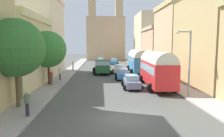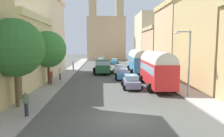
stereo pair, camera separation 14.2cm
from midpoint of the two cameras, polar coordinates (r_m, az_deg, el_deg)
The scene contains 27 objects.
ground_plane at distance 40.73m, azimuth -0.85°, elevation -0.54°, with size 154.00×154.00×0.00m, color #4E514D.
sidewalk_left at distance 41.10m, azimuth -11.00°, elevation -0.49°, with size 2.50×70.00×0.14m, color #989590.
sidewalk_right at distance 41.62m, azimuth 9.18°, elevation -0.38°, with size 2.50×70.00×0.14m, color #ACA2A1.
building_left_1 at distance 26.57m, azimuth -24.74°, elevation 4.16°, with size 6.19×11.47×8.16m.
building_left_2 at distance 37.40m, azimuth -18.44°, elevation 8.22°, with size 6.26×10.67×12.57m.
building_right_1 at distance 26.78m, azimuth 24.09°, elevation 6.47°, with size 4.25×11.35×10.34m.
building_right_2 at distance 37.24m, azimuth 16.17°, elevation 7.60°, with size 4.69×10.45×11.63m.
building_right_3 at distance 48.73m, azimuth 12.10°, elevation 5.64°, with size 5.78×11.77×8.76m.
building_right_4 at distance 60.54m, azimuth 8.69°, elevation 7.99°, with size 4.31×11.93×13.45m.
distant_church at distance 70.65m, azimuth -1.77°, elevation 8.49°, with size 12.18×7.80×21.66m.
parked_bus_0 at distance 24.62m, azimuth 11.73°, elevation 0.22°, with size 3.41×9.08×4.12m.
parked_bus_1 at distance 37.77m, azimuth 6.70°, elevation 2.26°, with size 3.42×9.99×3.99m.
cargo_truck_0 at distance 35.28m, azimuth -2.76°, elevation 0.49°, with size 3.33×6.86×2.47m.
car_0 at distance 46.58m, azimuth -2.72°, elevation 1.24°, with size 2.41×3.73×1.49m.
car_1 at distance 54.22m, azimuth -3.17°, elevation 1.92°, with size 2.22×3.92×1.42m.
car_2 at distance 61.24m, azimuth -3.15°, elevation 2.43°, with size 2.38×4.33×1.45m.
car_3 at distance 23.96m, azimuth 5.10°, elevation -3.52°, with size 2.20×4.00×1.52m.
car_4 at distance 30.24m, azimuth 2.73°, elevation -1.46°, with size 2.36×4.04×1.52m.
car_5 at distance 36.94m, azimuth 1.66°, elevation -0.06°, with size 2.46×4.29×1.47m.
car_6 at distance 54.28m, azimuth 0.46°, elevation 1.96°, with size 2.32×4.41×1.48m.
pedestrian_0 at distance 26.35m, azimuth -16.08°, elevation -2.22°, with size 0.51×0.51×1.84m.
pedestrian_1 at distance 29.62m, azimuth -13.89°, elevation -1.23°, with size 0.40×0.40×1.83m.
pedestrian_2 at distance 15.30m, azimuth -22.02°, elevation -8.58°, with size 0.43×0.43×1.80m.
pedestrian_3 at distance 40.51m, azimuth -10.52°, elevation 0.84°, with size 0.35×0.35×1.84m.
streetlamp_near at distance 20.51m, azimuth 19.38°, elevation 2.63°, with size 1.53×0.28×6.12m.
roadside_tree_0 at distance 17.46m, azimuth -24.61°, elevation 5.04°, with size 4.37×4.37×6.81m.
roadside_tree_1 at distance 26.75m, azimuth -16.90°, elevation 4.93°, with size 4.38×4.38×6.53m.
Camera 1 is at (-1.56, -13.41, 4.82)m, focal length 34.17 mm.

